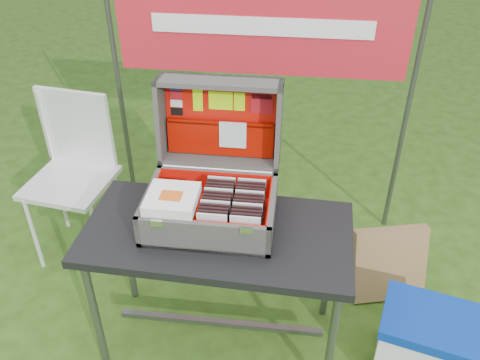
# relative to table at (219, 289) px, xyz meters

# --- Properties ---
(ground) EXTENTS (80.00, 80.00, 0.00)m
(ground) POSITION_rel_table_xyz_m (0.09, -0.05, -0.37)
(ground) COLOR #294212
(ground) RESTS_ON ground
(table) EXTENTS (1.19, 0.63, 0.73)m
(table) POSITION_rel_table_xyz_m (0.00, 0.00, 0.00)
(table) COLOR black
(table) RESTS_ON ground
(table_top) EXTENTS (1.19, 0.63, 0.04)m
(table_top) POSITION_rel_table_xyz_m (0.00, 0.00, 0.35)
(table_top) COLOR black
(table_top) RESTS_ON ground
(table_leg_fl) EXTENTS (0.04, 0.04, 0.69)m
(table_leg_fl) POSITION_rel_table_xyz_m (-0.53, -0.23, -0.02)
(table_leg_fl) COLOR #59595B
(table_leg_fl) RESTS_ON ground
(table_leg_fr) EXTENTS (0.04, 0.04, 0.69)m
(table_leg_fr) POSITION_rel_table_xyz_m (0.53, -0.23, -0.02)
(table_leg_fr) COLOR #59595B
(table_leg_fr) RESTS_ON ground
(table_leg_bl) EXTENTS (0.04, 0.04, 0.69)m
(table_leg_bl) POSITION_rel_table_xyz_m (-0.53, 0.23, -0.02)
(table_leg_bl) COLOR #59595B
(table_leg_bl) RESTS_ON ground
(table_leg_br) EXTENTS (0.04, 0.04, 0.69)m
(table_leg_br) POSITION_rel_table_xyz_m (0.53, 0.23, -0.02)
(table_leg_br) COLOR #59595B
(table_leg_br) RESTS_ON ground
(table_brace) EXTENTS (1.02, 0.03, 0.03)m
(table_brace) POSITION_rel_table_xyz_m (0.00, 0.00, -0.25)
(table_brace) COLOR #59595B
(table_brace) RESTS_ON ground
(suitcase) EXTENTS (0.56, 0.56, 0.54)m
(suitcase) POSITION_rel_table_xyz_m (-0.04, 0.11, 0.64)
(suitcase) COLOR #635F5B
(suitcase) RESTS_ON table
(suitcase_base_bottom) EXTENTS (0.56, 0.40, 0.02)m
(suitcase_base_bottom) POSITION_rel_table_xyz_m (-0.04, 0.05, 0.38)
(suitcase_base_bottom) COLOR #635F5B
(suitcase_base_bottom) RESTS_ON table_top
(suitcase_base_wall_front) EXTENTS (0.56, 0.02, 0.15)m
(suitcase_base_wall_front) POSITION_rel_table_xyz_m (-0.04, -0.14, 0.44)
(suitcase_base_wall_front) COLOR #635F5B
(suitcase_base_wall_front) RESTS_ON table_top
(suitcase_base_wall_back) EXTENTS (0.56, 0.02, 0.15)m
(suitcase_base_wall_back) POSITION_rel_table_xyz_m (-0.04, 0.24, 0.44)
(suitcase_base_wall_back) COLOR #635F5B
(suitcase_base_wall_back) RESTS_ON table_top
(suitcase_base_wall_left) EXTENTS (0.02, 0.40, 0.15)m
(suitcase_base_wall_left) POSITION_rel_table_xyz_m (-0.31, 0.05, 0.44)
(suitcase_base_wall_left) COLOR #635F5B
(suitcase_base_wall_left) RESTS_ON table_top
(suitcase_base_wall_right) EXTENTS (0.02, 0.40, 0.15)m
(suitcase_base_wall_right) POSITION_rel_table_xyz_m (0.23, 0.05, 0.44)
(suitcase_base_wall_right) COLOR #635F5B
(suitcase_base_wall_right) RESTS_ON table_top
(suitcase_liner_floor) EXTENTS (0.52, 0.36, 0.01)m
(suitcase_liner_floor) POSITION_rel_table_xyz_m (-0.04, 0.05, 0.39)
(suitcase_liner_floor) COLOR red
(suitcase_liner_floor) RESTS_ON suitcase_base_bottom
(suitcase_latch_left) EXTENTS (0.05, 0.01, 0.03)m
(suitcase_latch_left) POSITION_rel_table_xyz_m (-0.22, -0.15, 0.51)
(suitcase_latch_left) COLOR silver
(suitcase_latch_left) RESTS_ON suitcase_base_wall_front
(suitcase_latch_right) EXTENTS (0.05, 0.01, 0.03)m
(suitcase_latch_right) POSITION_rel_table_xyz_m (0.14, -0.15, 0.51)
(suitcase_latch_right) COLOR silver
(suitcase_latch_right) RESTS_ON suitcase_base_wall_front
(suitcase_hinge) EXTENTS (0.51, 0.02, 0.02)m
(suitcase_hinge) POSITION_rel_table_xyz_m (-0.04, 0.25, 0.52)
(suitcase_hinge) COLOR silver
(suitcase_hinge) RESTS_ON suitcase_base_wall_back
(suitcase_lid_back) EXTENTS (0.56, 0.06, 0.40)m
(suitcase_lid_back) POSITION_rel_table_xyz_m (-0.04, 0.41, 0.70)
(suitcase_lid_back) COLOR #635F5B
(suitcase_lid_back) RESTS_ON suitcase_base_wall_back
(suitcase_lid_rim_far) EXTENTS (0.56, 0.15, 0.04)m
(suitcase_lid_rim_far) POSITION_rel_table_xyz_m (-0.04, 0.36, 0.90)
(suitcase_lid_rim_far) COLOR #635F5B
(suitcase_lid_rim_far) RESTS_ON suitcase_lid_back
(suitcase_lid_rim_near) EXTENTS (0.56, 0.15, 0.04)m
(suitcase_lid_rim_near) POSITION_rel_table_xyz_m (-0.04, 0.33, 0.52)
(suitcase_lid_rim_near) COLOR #635F5B
(suitcase_lid_rim_near) RESTS_ON suitcase_lid_back
(suitcase_lid_rim_left) EXTENTS (0.02, 0.19, 0.41)m
(suitcase_lid_rim_left) POSITION_rel_table_xyz_m (-0.31, 0.34, 0.71)
(suitcase_lid_rim_left) COLOR #635F5B
(suitcase_lid_rim_left) RESTS_ON suitcase_lid_back
(suitcase_lid_rim_right) EXTENTS (0.02, 0.19, 0.41)m
(suitcase_lid_rim_right) POSITION_rel_table_xyz_m (0.23, 0.34, 0.71)
(suitcase_lid_rim_right) COLOR #635F5B
(suitcase_lid_rim_right) RESTS_ON suitcase_lid_back
(suitcase_lid_liner) EXTENTS (0.51, 0.04, 0.35)m
(suitcase_lid_liner) POSITION_rel_table_xyz_m (-0.04, 0.39, 0.70)
(suitcase_lid_liner) COLOR red
(suitcase_lid_liner) RESTS_ON suitcase_lid_back
(suitcase_liner_wall_front) EXTENTS (0.52, 0.01, 0.13)m
(suitcase_liner_wall_front) POSITION_rel_table_xyz_m (-0.04, -0.13, 0.45)
(suitcase_liner_wall_front) COLOR red
(suitcase_liner_wall_front) RESTS_ON suitcase_base_bottom
(suitcase_liner_wall_back) EXTENTS (0.52, 0.01, 0.13)m
(suitcase_liner_wall_back) POSITION_rel_table_xyz_m (-0.04, 0.22, 0.45)
(suitcase_liner_wall_back) COLOR red
(suitcase_liner_wall_back) RESTS_ON suitcase_base_bottom
(suitcase_liner_wall_left) EXTENTS (0.01, 0.36, 0.13)m
(suitcase_liner_wall_left) POSITION_rel_table_xyz_m (-0.29, 0.05, 0.45)
(suitcase_liner_wall_left) COLOR red
(suitcase_liner_wall_left) RESTS_ON suitcase_base_bottom
(suitcase_liner_wall_right) EXTENTS (0.01, 0.36, 0.13)m
(suitcase_liner_wall_right) POSITION_rel_table_xyz_m (0.22, 0.05, 0.45)
(suitcase_liner_wall_right) COLOR red
(suitcase_liner_wall_right) RESTS_ON suitcase_base_bottom
(suitcase_lid_pocket) EXTENTS (0.50, 0.05, 0.16)m
(suitcase_lid_pocket) POSITION_rel_table_xyz_m (-0.04, 0.36, 0.61)
(suitcase_lid_pocket) COLOR #920C01
(suitcase_lid_pocket) RESTS_ON suitcase_lid_liner
(suitcase_pocket_edge) EXTENTS (0.49, 0.02, 0.02)m
(suitcase_pocket_edge) POSITION_rel_table_xyz_m (-0.04, 0.37, 0.69)
(suitcase_pocket_edge) COLOR #920C01
(suitcase_pocket_edge) RESTS_ON suitcase_lid_pocket
(suitcase_pocket_cd) EXTENTS (0.13, 0.02, 0.13)m
(suitcase_pocket_cd) POSITION_rel_table_xyz_m (0.02, 0.35, 0.65)
(suitcase_pocket_cd) COLOR silver
(suitcase_pocket_cd) RESTS_ON suitcase_lid_pocket
(lid_sticker_cc_a) EXTENTS (0.06, 0.01, 0.03)m
(lid_sticker_cc_a) POSITION_rel_table_xyz_m (-0.24, 0.40, 0.85)
(lid_sticker_cc_a) COLOR #1933B2
(lid_sticker_cc_a) RESTS_ON suitcase_lid_liner
(lid_sticker_cc_b) EXTENTS (0.06, 0.01, 0.03)m
(lid_sticker_cc_b) POSITION_rel_table_xyz_m (-0.24, 0.40, 0.81)
(lid_sticker_cc_b) COLOR #AA121C
(lid_sticker_cc_b) RESTS_ON suitcase_lid_liner
(lid_sticker_cc_c) EXTENTS (0.06, 0.01, 0.03)m
(lid_sticker_cc_c) POSITION_rel_table_xyz_m (-0.24, 0.39, 0.77)
(lid_sticker_cc_c) COLOR white
(lid_sticker_cc_c) RESTS_ON suitcase_lid_liner
(lid_sticker_cc_d) EXTENTS (0.06, 0.01, 0.03)m
(lid_sticker_cc_d) POSITION_rel_table_xyz_m (-0.24, 0.39, 0.73)
(lid_sticker_cc_d) COLOR black
(lid_sticker_cc_d) RESTS_ON suitcase_lid_liner
(lid_card_neon_tall) EXTENTS (0.05, 0.01, 0.11)m
(lid_card_neon_tall) POSITION_rel_table_xyz_m (-0.14, 0.39, 0.79)
(lid_card_neon_tall) COLOR #B5F306
(lid_card_neon_tall) RESTS_ON suitcase_lid_liner
(lid_card_neon_main) EXTENTS (0.11, 0.01, 0.09)m
(lid_card_neon_main) POSITION_rel_table_xyz_m (-0.04, 0.39, 0.79)
(lid_card_neon_main) COLOR #B5F306
(lid_card_neon_main) RESTS_ON suitcase_lid_liner
(lid_card_neon_small) EXTENTS (0.05, 0.01, 0.09)m
(lid_card_neon_small) POSITION_rel_table_xyz_m (0.05, 0.39, 0.79)
(lid_card_neon_small) COLOR #B5F306
(lid_card_neon_small) RESTS_ON suitcase_lid_liner
(lid_sticker_band) EXTENTS (0.10, 0.01, 0.10)m
(lid_sticker_band) POSITION_rel_table_xyz_m (0.15, 0.39, 0.79)
(lid_sticker_band) COLOR #AA121C
(lid_sticker_band) RESTS_ON suitcase_lid_liner
(lid_sticker_band_bar) EXTENTS (0.09, 0.00, 0.02)m
(lid_sticker_band_bar) POSITION_rel_table_xyz_m (0.15, 0.40, 0.82)
(lid_sticker_band_bar) COLOR black
(lid_sticker_band_bar) RESTS_ON suitcase_lid_liner
(cd_left_0) EXTENTS (0.12, 0.01, 0.14)m
(cd_left_0) POSITION_rel_table_xyz_m (-0.00, -0.10, 0.47)
(cd_left_0) COLOR silver
(cd_left_0) RESTS_ON suitcase_liner_floor
(cd_left_1) EXTENTS (0.12, 0.01, 0.14)m
(cd_left_1) POSITION_rel_table_xyz_m (-0.00, -0.08, 0.47)
(cd_left_1) COLOR black
(cd_left_1) RESTS_ON suitcase_liner_floor
(cd_left_2) EXTENTS (0.12, 0.01, 0.14)m
(cd_left_2) POSITION_rel_table_xyz_m (-0.00, -0.06, 0.47)
(cd_left_2) COLOR black
(cd_left_2) RESTS_ON suitcase_liner_floor
(cd_left_3) EXTENTS (0.12, 0.01, 0.14)m
(cd_left_3) POSITION_rel_table_xyz_m (-0.00, -0.04, 0.47)
(cd_left_3) COLOR black
(cd_left_3) RESTS_ON suitcase_liner_floor
(cd_left_4) EXTENTS (0.12, 0.01, 0.14)m
(cd_left_4) POSITION_rel_table_xyz_m (-0.00, -0.02, 0.47)
(cd_left_4) COLOR silver
(cd_left_4) RESTS_ON suitcase_liner_floor
(cd_left_5) EXTENTS (0.12, 0.01, 0.14)m
(cd_left_5) POSITION_rel_table_xyz_m (-0.00, 0.01, 0.47)
(cd_left_5) COLOR black
(cd_left_5) RESTS_ON suitcase_liner_floor
(cd_left_6) EXTENTS (0.12, 0.01, 0.14)m
(cd_left_6) POSITION_rel_table_xyz_m (-0.00, 0.03, 0.47)
(cd_left_6) COLOR black
(cd_left_6) RESTS_ON suitcase_liner_floor
(cd_left_7) EXTENTS (0.12, 0.01, 0.14)m
(cd_left_7) POSITION_rel_table_xyz_m (-0.00, 0.05, 0.47)
(cd_left_7) COLOR black
(cd_left_7) RESTS_ON suitcase_liner_floor
(cd_left_8) EXTENTS (0.12, 0.01, 0.14)m
(cd_left_8) POSITION_rel_table_xyz_m (-0.00, 0.07, 0.47)
(cd_left_8) COLOR silver
(cd_left_8) RESTS_ON suitcase_liner_floor
(cd_left_9) EXTENTS (0.12, 0.01, 0.14)m
(cd_left_9) POSITION_rel_table_xyz_m (-0.00, 0.09, 0.47)
(cd_left_9) COLOR black
(cd_left_9) RESTS_ON suitcase_liner_floor
(cd_left_10) EXTENTS (0.12, 0.01, 0.14)m
(cd_left_10) POSITION_rel_table_xyz_m (-0.00, 0.12, 0.47)
(cd_left_10) COLOR black
(cd_left_10) RESTS_ON suitcase_liner_floor
(cd_left_11) EXTENTS (0.12, 0.01, 0.14)m
(cd_left_11) POSITION_rel_table_xyz_m (-0.00, 0.14, 0.47)
(cd_left_11) COLOR black
(cd_left_11) RESTS_ON suitcase_liner_floor
(cd_left_12) EXTENTS (0.12, 0.01, 0.14)m
(cd_left_12) POSITION_rel_table_xyz_m (-0.00, 0.16, 0.47)
(cd_left_12) COLOR silver
(cd_left_12) RESTS_ON suitcase_liner_floor
(cd_right_0) EXTENTS (0.12, 0.01, 0.14)m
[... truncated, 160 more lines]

